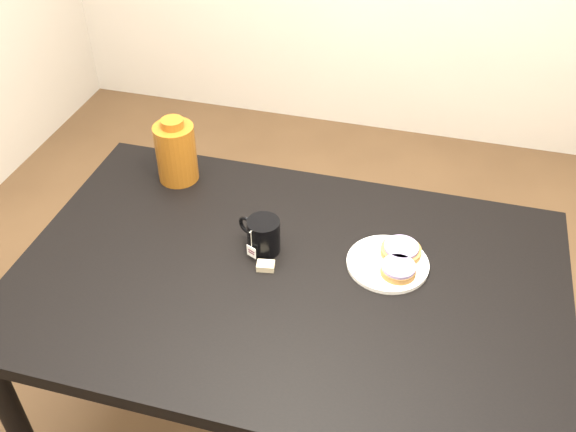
{
  "coord_description": "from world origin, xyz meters",
  "views": [
    {
      "loc": [
        0.31,
        -1.13,
        1.91
      ],
      "look_at": [
        -0.04,
        0.16,
        0.81
      ],
      "focal_mm": 40.0,
      "sensor_mm": 36.0,
      "label": 1
    }
  ],
  "objects": [
    {
      "name": "table",
      "position": [
        0.0,
        0.0,
        0.67
      ],
      "size": [
        1.4,
        0.9,
        0.75
      ],
      "color": "black",
      "rests_on": "ground_plane"
    },
    {
      "name": "bagel_package",
      "position": [
        -0.43,
        0.32,
        0.84
      ],
      "size": [
        0.16,
        0.16,
        0.2
      ],
      "rotation": [
        0.0,
        0.0,
        0.4
      ],
      "color": "#5F2F0C",
      "rests_on": "table"
    },
    {
      "name": "mug",
      "position": [
        -0.09,
        0.08,
        0.8
      ],
      "size": [
        0.14,
        0.12,
        0.1
      ],
      "rotation": [
        0.0,
        0.0,
        -0.42
      ],
      "color": "black",
      "rests_on": "table"
    },
    {
      "name": "bagel_back",
      "position": [
        0.27,
        0.14,
        0.77
      ],
      "size": [
        0.13,
        0.13,
        0.03
      ],
      "color": "brown",
      "rests_on": "plate"
    },
    {
      "name": "teabag_pouch",
      "position": [
        -0.06,
        0.01,
        0.76
      ],
      "size": [
        0.05,
        0.04,
        0.02
      ],
      "primitive_type": "cube",
      "rotation": [
        0.0,
        0.0,
        0.17
      ],
      "color": "#C6B793",
      "rests_on": "table"
    },
    {
      "name": "bagel_front",
      "position": [
        0.27,
        0.07,
        0.77
      ],
      "size": [
        0.12,
        0.12,
        0.03
      ],
      "color": "brown",
      "rests_on": "plate"
    },
    {
      "name": "plate",
      "position": [
        0.24,
        0.1,
        0.76
      ],
      "size": [
        0.21,
        0.21,
        0.02
      ],
      "color": "white",
      "rests_on": "table"
    }
  ]
}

